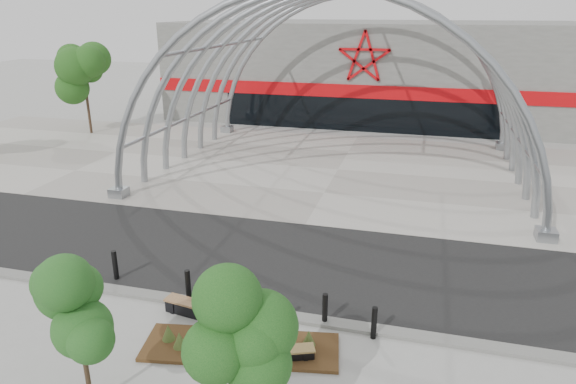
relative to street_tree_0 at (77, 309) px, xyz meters
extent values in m
plane|color=#9C9C97|center=(2.52, 5.06, -2.70)|extent=(140.00, 140.00, 0.00)
cube|color=black|center=(2.52, 8.56, -2.69)|extent=(140.00, 7.00, 0.02)
cube|color=#9B948B|center=(2.52, 20.56, -2.68)|extent=(60.00, 17.00, 0.04)
cube|color=slate|center=(2.52, 4.81, -2.64)|extent=(60.00, 0.50, 0.12)
cube|color=slate|center=(2.52, 38.56, 1.30)|extent=(34.00, 15.00, 8.00)
cube|color=black|center=(2.52, 31.11, -1.40)|extent=(22.00, 0.25, 2.60)
cube|color=red|center=(2.52, 31.11, 0.40)|extent=(34.00, 0.30, 1.00)
torus|color=#90959A|center=(2.52, 13.06, -2.70)|extent=(20.36, 0.36, 20.36)
torus|color=#90959A|center=(2.52, 15.56, -2.70)|extent=(20.36, 0.36, 20.36)
torus|color=#90959A|center=(2.52, 18.06, -2.70)|extent=(20.36, 0.36, 20.36)
torus|color=#90959A|center=(2.52, 20.56, -2.70)|extent=(20.36, 0.36, 20.36)
torus|color=#90959A|center=(2.52, 23.06, -2.70)|extent=(20.36, 0.36, 20.36)
torus|color=#90959A|center=(2.52, 25.56, -2.70)|extent=(20.36, 0.36, 20.36)
torus|color=#90959A|center=(2.52, 28.06, -2.70)|extent=(20.36, 0.36, 20.36)
cylinder|color=#90959A|center=(12.18, 20.56, -0.11)|extent=(0.20, 15.00, 0.20)
cylinder|color=#90959A|center=(9.59, 20.56, 4.37)|extent=(0.20, 15.00, 0.20)
cylinder|color=#90959A|center=(-4.55, 20.56, 4.37)|extent=(0.20, 15.00, 0.20)
cylinder|color=#90959A|center=(-7.14, 20.56, -0.11)|extent=(0.20, 15.00, 0.20)
cube|color=#90959A|center=(-7.48, 13.06, -2.45)|extent=(0.80, 0.80, 0.50)
cube|color=#90959A|center=(-7.48, 28.06, -2.45)|extent=(0.80, 0.80, 0.50)
cube|color=#90959A|center=(12.52, 13.06, -2.45)|extent=(0.80, 0.80, 0.50)
cube|color=#90959A|center=(12.52, 28.06, -2.45)|extent=(0.80, 0.80, 0.50)
cube|color=#3E2C14|center=(2.77, 2.99, -2.65)|extent=(5.73, 2.61, 0.11)
cone|color=#4C6029|center=(1.13, 2.50, -2.35)|extent=(0.38, 0.38, 0.48)
cone|color=#4C6029|center=(2.82, 3.33, -2.35)|extent=(0.38, 0.38, 0.48)
cone|color=#4C6029|center=(3.76, 2.84, -2.35)|extent=(0.38, 0.38, 0.48)
cone|color=#4C6029|center=(2.07, 3.30, -2.35)|extent=(0.38, 0.38, 0.48)
cone|color=#4C6029|center=(4.62, 3.53, -2.35)|extent=(0.38, 0.38, 0.48)
cone|color=#4C6029|center=(0.66, 2.74, -2.35)|extent=(0.38, 0.38, 0.48)
cylinder|color=black|center=(0.00, 0.00, -1.74)|extent=(0.12, 0.12, 1.92)
ellipsoid|color=#184D1D|center=(0.00, 0.00, 0.01)|extent=(1.65, 1.65, 2.10)
ellipsoid|color=#124115|center=(4.08, -0.12, 0.11)|extent=(1.65, 1.65, 2.17)
cube|color=black|center=(0.88, 4.18, -2.52)|extent=(2.16, 0.73, 0.36)
cube|color=black|center=(0.09, 4.31, -2.49)|extent=(0.20, 0.48, 0.43)
cube|color=black|center=(1.67, 4.06, -2.49)|extent=(0.20, 0.48, 0.43)
cube|color=brown|center=(0.88, 4.18, -2.27)|extent=(2.23, 0.81, 0.06)
cube|color=black|center=(3.98, 2.74, -2.54)|extent=(1.87, 1.02, 0.32)
cube|color=black|center=(3.33, 2.48, -2.51)|extent=(0.26, 0.42, 0.37)
cube|color=black|center=(4.63, 3.00, -2.51)|extent=(0.26, 0.42, 0.37)
cube|color=olive|center=(3.98, 2.74, -2.33)|extent=(1.94, 1.10, 0.06)
cylinder|color=black|center=(-2.87, 5.59, -2.15)|extent=(0.18, 0.18, 1.10)
cylinder|color=black|center=(0.22, 4.99, -2.15)|extent=(0.18, 0.18, 1.10)
cylinder|color=black|center=(3.40, 4.31, -2.22)|extent=(0.15, 0.15, 0.96)
cylinder|color=black|center=(6.34, 4.48, -2.19)|extent=(0.16, 0.16, 1.03)
cylinder|color=black|center=(4.82, 4.81, -2.18)|extent=(0.17, 0.17, 1.04)
cylinder|color=#302216|center=(-17.48, 25.06, -1.05)|extent=(0.20, 0.20, 3.30)
ellipsoid|color=#184A13|center=(-17.48, 25.06, 1.95)|extent=(3.00, 3.00, 3.60)
camera|label=1|loc=(7.22, -8.43, 6.41)|focal=32.00mm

